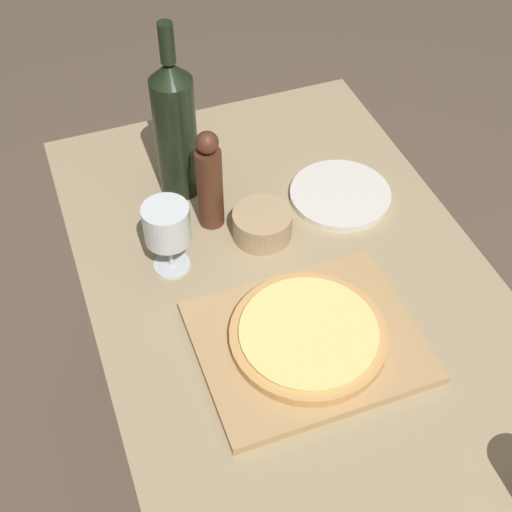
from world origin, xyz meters
name	(u,v)px	position (x,y,z in m)	size (l,w,h in m)	color
ground_plane	(287,485)	(0.00, 0.00, 0.00)	(12.00, 12.00, 0.00)	brown
dining_table	(298,339)	(0.00, 0.00, 0.63)	(0.73, 1.21, 0.75)	#9E8966
cutting_board	(308,342)	(-0.03, -0.10, 0.76)	(0.37, 0.30, 0.02)	tan
pizza	(308,335)	(-0.03, -0.10, 0.78)	(0.26, 0.26, 0.02)	tan
wine_bottle	(175,128)	(-0.12, 0.36, 0.91)	(0.08, 0.08, 0.37)	black
pepper_mill	(210,182)	(-0.09, 0.24, 0.86)	(0.05, 0.05, 0.22)	#4C2819
wine_glass	(167,226)	(-0.20, 0.16, 0.86)	(0.08, 0.08, 0.15)	silver
small_bowl	(262,224)	(-0.01, 0.17, 0.78)	(0.11, 0.11, 0.06)	tan
dinner_plate	(340,195)	(0.18, 0.22, 0.76)	(0.21, 0.21, 0.01)	silver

